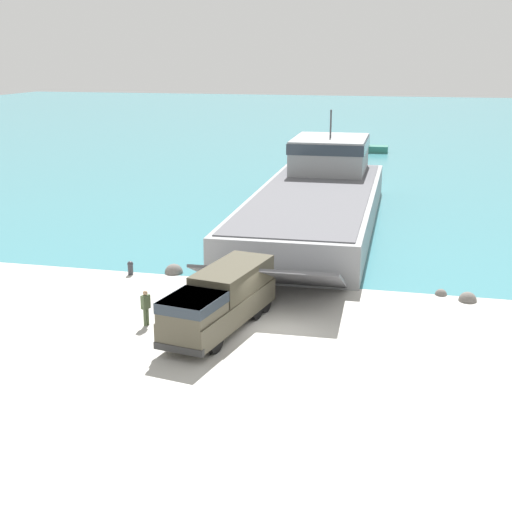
% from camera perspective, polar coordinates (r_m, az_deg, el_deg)
% --- Properties ---
extents(ground_plane, '(240.00, 240.00, 0.00)m').
position_cam_1_polar(ground_plane, '(34.61, 1.56, -5.76)').
color(ground_plane, '#B7B5AD').
extents(water_surface, '(240.00, 180.00, 0.01)m').
position_cam_1_polar(water_surface, '(129.09, 10.55, 10.09)').
color(water_surface, teal).
rests_on(water_surface, ground_plane).
extents(landing_craft, '(9.69, 35.19, 7.97)m').
position_cam_1_polar(landing_craft, '(56.42, 4.98, 4.89)').
color(landing_craft, gray).
rests_on(landing_craft, ground_plane).
extents(military_truck, '(3.81, 8.47, 2.81)m').
position_cam_1_polar(military_truck, '(33.89, -2.90, -3.52)').
color(military_truck, '#4C4738').
rests_on(military_truck, ground_plane).
extents(soldier_on_ramp, '(0.40, 0.50, 1.79)m').
position_cam_1_polar(soldier_on_ramp, '(34.93, -8.82, -3.91)').
color(soldier_on_ramp, '#475638').
rests_on(soldier_on_ramp, ground_plane).
extents(moored_boat_a, '(5.73, 2.19, 1.83)m').
position_cam_1_polar(moored_boat_a, '(96.24, 8.75, 8.58)').
color(moored_boat_a, '#2D7060').
rests_on(moored_boat_a, ground_plane).
extents(mooring_bollard, '(0.36, 0.36, 0.84)m').
position_cam_1_polar(mooring_bollard, '(43.13, -10.02, -0.90)').
color(mooring_bollard, '#333338').
rests_on(mooring_bollard, ground_plane).
extents(shoreline_rock_a, '(0.66, 0.66, 0.66)m').
position_cam_1_polar(shoreline_rock_a, '(40.43, 14.57, -3.02)').
color(shoreline_rock_a, '#66605B').
rests_on(shoreline_rock_a, ground_plane).
extents(shoreline_rock_b, '(0.97, 0.97, 0.97)m').
position_cam_1_polar(shoreline_rock_b, '(39.85, 16.56, -3.46)').
color(shoreline_rock_b, '#66605B').
rests_on(shoreline_rock_b, ground_plane).
extents(shoreline_rock_c, '(1.11, 1.11, 1.11)m').
position_cam_1_polar(shoreline_rock_c, '(43.23, -6.59, -1.35)').
color(shoreline_rock_c, '#66605B').
rests_on(shoreline_rock_c, ground_plane).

